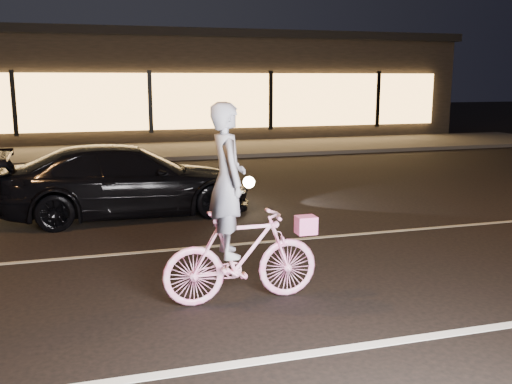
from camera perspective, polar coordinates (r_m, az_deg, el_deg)
name	(u,v)px	position (r m, az deg, el deg)	size (l,w,h in m)	color
ground	(292,291)	(6.72, 3.66, -9.83)	(90.00, 90.00, 0.00)	black
lane_stripe_near	(349,348)	(5.46, 9.24, -15.15)	(60.00, 0.12, 0.01)	silver
lane_stripe_far	(246,243)	(8.53, -0.96, -5.17)	(60.00, 0.10, 0.01)	gray
sidewalk	(158,151)	(19.16, -9.79, 4.06)	(30.00, 4.00, 0.12)	#383533
storefront	(139,85)	(24.95, -11.61, 10.45)	(25.40, 8.42, 4.20)	black
cyclist	(238,234)	(6.16, -1.83, -4.17)	(1.74, 0.60, 2.19)	#FF339D
sedan	(128,181)	(10.39, -12.70, 1.12)	(4.44, 1.97, 1.27)	black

